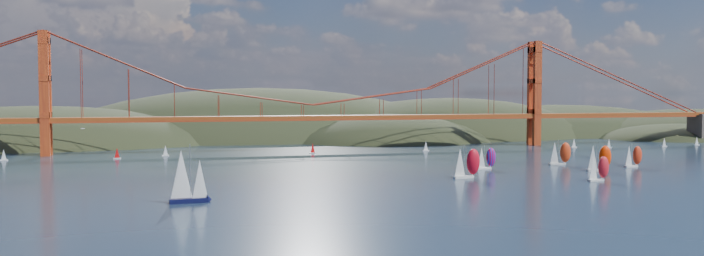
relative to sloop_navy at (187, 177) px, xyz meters
name	(u,v)px	position (x,y,z in m)	size (l,w,h in m)	color
ground	(469,211)	(63.39, -29.61, -6.57)	(1200.00, 1200.00, 0.00)	black
headlands	(350,156)	(108.34, 248.68, -19.03)	(725.00, 225.00, 96.00)	black
bridge	(309,84)	(61.64, 150.39, 25.66)	(552.00, 12.00, 55.00)	#913D14
sloop_navy	(187,177)	(0.00, 0.00, 0.00)	(9.78, 5.82, 14.88)	black
racer_0	(466,163)	(88.96, 28.22, -1.45)	(9.55, 4.19, 10.83)	white
racer_1	(598,168)	(125.96, 10.74, -2.40)	(7.82, 3.63, 8.83)	silver
racer_2	(599,158)	(142.66, 34.61, -1.70)	(9.09, 3.98, 10.31)	silver
racer_3	(560,153)	(141.00, 56.98, -1.91)	(8.69, 3.84, 9.85)	silver
racer_4	(633,156)	(163.36, 43.24, -2.37)	(7.86, 3.57, 8.89)	white
racer_rwb	(486,158)	(107.12, 50.99, -2.41)	(7.75, 3.39, 8.80)	white
distant_boat_1	(4,155)	(-69.68, 130.30, -4.16)	(3.00, 2.00, 4.70)	silver
distant_boat_2	(117,153)	(-25.43, 126.41, -4.16)	(3.00, 2.00, 4.70)	silver
distant_boat_3	(165,151)	(-5.82, 134.74, -4.16)	(3.00, 2.00, 4.70)	silver
distant_boat_4	(574,143)	(194.59, 130.05, -4.16)	(3.00, 2.00, 4.70)	silver
distant_boat_5	(609,143)	(210.23, 123.34, -4.16)	(3.00, 2.00, 4.70)	silver
distant_boat_6	(664,142)	(242.81, 122.94, -4.16)	(3.00, 2.00, 4.70)	silver
distant_boat_7	(697,141)	(266.01, 126.41, -4.16)	(3.00, 2.00, 4.70)	silver
distant_boat_8	(426,146)	(114.05, 129.35, -4.16)	(3.00, 2.00, 4.70)	silver
distant_boat_9	(313,148)	(59.36, 130.84, -4.16)	(3.00, 2.00, 4.70)	silver
gull	(83,129)	(-22.94, -11.62, 13.05)	(0.90, 0.25, 0.17)	white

